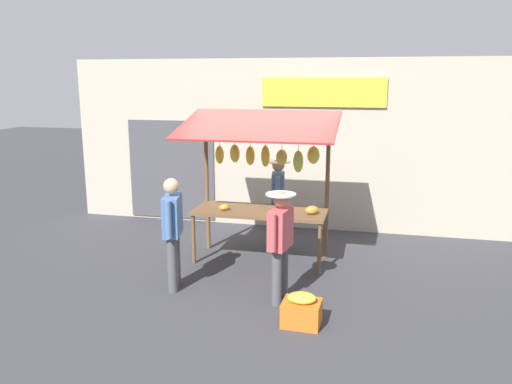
{
  "coord_description": "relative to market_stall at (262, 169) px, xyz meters",
  "views": [
    {
      "loc": [
        -1.84,
        8.07,
        3.03
      ],
      "look_at": [
        0.0,
        0.3,
        1.25
      ],
      "focal_mm": 36.16,
      "sensor_mm": 36.0,
      "label": 1
    }
  ],
  "objects": [
    {
      "name": "ground_plane",
      "position": [
        0.02,
        0.05,
        -1.56
      ],
      "size": [
        40.0,
        40.0,
        0.0
      ],
      "primitive_type": "plane",
      "color": "#38383D"
    },
    {
      "name": "street_backdrop",
      "position": [
        0.06,
        -2.15,
        0.14
      ],
      "size": [
        9.0,
        0.3,
        3.4
      ],
      "color": "#B2A893",
      "rests_on": "ground"
    },
    {
      "name": "market_stall",
      "position": [
        0.0,
        0.0,
        0.0
      ],
      "size": [
        2.5,
        1.46,
        2.5
      ],
      "color": "brown",
      "rests_on": "ground"
    },
    {
      "name": "vendor_with_sunhat",
      "position": [
        -0.14,
        -0.7,
        -0.61
      ],
      "size": [
        0.42,
        0.69,
        1.62
      ],
      "rotation": [
        0.0,
        0.0,
        1.73
      ],
      "color": "#232328",
      "rests_on": "ground"
    },
    {
      "name": "shopper_in_grey_tee",
      "position": [
        0.98,
        1.49,
        -0.61
      ],
      "size": [
        0.32,
        0.69,
        1.65
      ],
      "rotation": [
        0.0,
        0.0,
        -1.35
      ],
      "color": "#4C4C51",
      "rests_on": "ground"
    },
    {
      "name": "shopper_with_ponytail",
      "position": [
        -0.61,
        1.57,
        -0.65
      ],
      "size": [
        0.4,
        0.67,
        1.56
      ],
      "rotation": [
        0.0,
        0.0,
        -1.73
      ],
      "color": "#4C4C51",
      "rests_on": "ground"
    },
    {
      "name": "produce_crate_near",
      "position": [
        -1.0,
        2.21,
        -1.37
      ],
      "size": [
        0.49,
        0.4,
        0.42
      ],
      "color": "#D1661E",
      "rests_on": "ground"
    }
  ]
}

